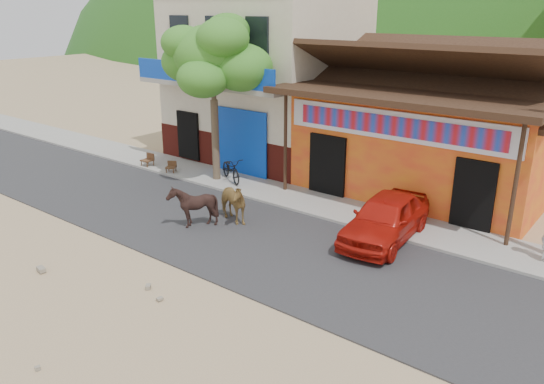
# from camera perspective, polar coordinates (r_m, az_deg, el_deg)

# --- Properties ---
(ground) EXTENTS (120.00, 120.00, 0.00)m
(ground) POSITION_cam_1_polar(r_m,az_deg,el_deg) (13.57, -8.86, -8.67)
(ground) COLOR #9E825B
(ground) RESTS_ON ground
(road) EXTENTS (60.00, 5.00, 0.04)m
(road) POSITION_cam_1_polar(r_m,az_deg,el_deg) (15.17, -1.98, -5.21)
(road) COLOR #28282B
(road) RESTS_ON ground
(sidewalk) EXTENTS (60.00, 2.00, 0.12)m
(sidewalk) POSITION_cam_1_polar(r_m,az_deg,el_deg) (17.77, 5.29, -1.38)
(sidewalk) COLOR gray
(sidewalk) RESTS_ON ground
(dance_club) EXTENTS (8.00, 6.00, 3.60)m
(dance_club) POSITION_cam_1_polar(r_m,az_deg,el_deg) (19.84, 16.71, 5.34)
(dance_club) COLOR orange
(dance_club) RESTS_ON ground
(cafe_building) EXTENTS (7.00, 6.00, 7.00)m
(cafe_building) POSITION_cam_1_polar(r_m,az_deg,el_deg) (23.27, -0.56, 12.36)
(cafe_building) COLOR beige
(cafe_building) RESTS_ON ground
(tree) EXTENTS (3.00, 3.00, 6.00)m
(tree) POSITION_cam_1_polar(r_m,az_deg,el_deg) (19.61, -6.26, 9.82)
(tree) COLOR #2D721E
(tree) RESTS_ON sidewalk
(cow_tan) EXTENTS (1.66, 1.10, 1.29)m
(cow_tan) POSITION_cam_1_polar(r_m,az_deg,el_deg) (16.23, -4.50, -1.04)
(cow_tan) COLOR olive
(cow_tan) RESTS_ON road
(cow_dark) EXTENTS (1.38, 1.28, 1.32)m
(cow_dark) POSITION_cam_1_polar(r_m,az_deg,el_deg) (15.97, -8.52, -1.50)
(cow_dark) COLOR black
(cow_dark) RESTS_ON road
(red_car) EXTENTS (1.86, 3.99, 1.32)m
(red_car) POSITION_cam_1_polar(r_m,az_deg,el_deg) (15.24, 12.12, -2.76)
(red_car) COLOR #B7160D
(red_car) RESTS_ON road
(scooter) EXTENTS (1.82, 1.36, 0.91)m
(scooter) POSITION_cam_1_polar(r_m,az_deg,el_deg) (19.90, -4.42, 2.49)
(scooter) COLOR black
(scooter) RESTS_ON sidewalk
(cafe_chair_left) EXTENTS (0.45, 0.45, 0.93)m
(cafe_chair_left) POSITION_cam_1_polar(r_m,az_deg,el_deg) (22.34, -13.32, 3.92)
(cafe_chair_left) COLOR #4C2B19
(cafe_chair_left) RESTS_ON sidewalk
(cafe_chair_right) EXTENTS (0.50, 0.50, 0.78)m
(cafe_chair_right) POSITION_cam_1_polar(r_m,az_deg,el_deg) (21.28, -10.85, 3.14)
(cafe_chair_right) COLOR #4B2D19
(cafe_chair_right) RESTS_ON sidewalk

